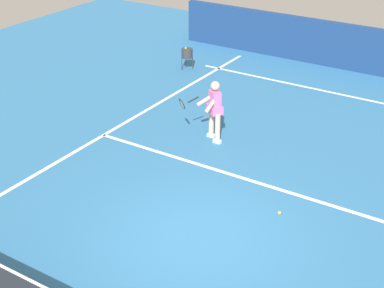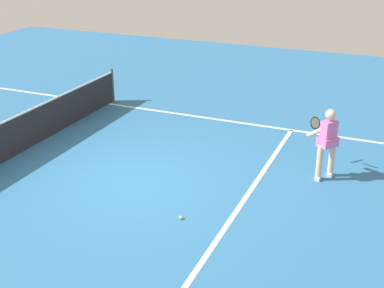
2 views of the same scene
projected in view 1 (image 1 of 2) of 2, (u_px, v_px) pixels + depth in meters
ground_plane at (198, 237)px, 10.90m from camera, size 27.76×27.76×0.00m
court_back_wall at (372, 51)px, 18.34m from camera, size 13.58×0.24×1.47m
baseline_marking at (345, 95)px, 17.03m from camera, size 9.58×0.10×0.01m
service_line_marking at (255, 182)px, 12.67m from camera, size 8.58×0.10×0.01m
sideline_right_marking at (35, 175)px, 12.93m from camera, size 0.10×19.35×0.01m
tennis_player at (213, 109)px, 14.09m from camera, size 1.09×0.76×1.55m
tennis_ball_near at (279, 213)px, 11.56m from camera, size 0.07×0.07×0.07m
ball_hopper at (187, 53)px, 18.74m from camera, size 0.36×0.36×0.74m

